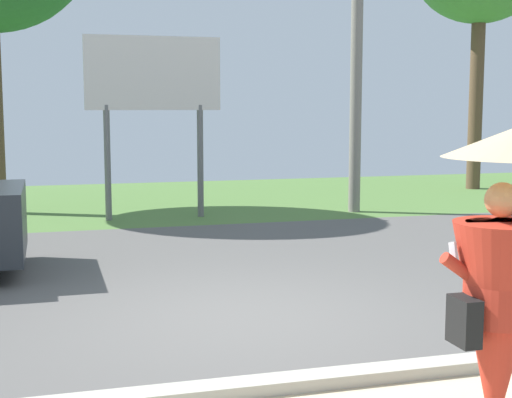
{
  "coord_description": "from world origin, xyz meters",
  "views": [
    {
      "loc": [
        -1.93,
        -7.22,
        2.16
      ],
      "look_at": [
        0.39,
        1.0,
        1.1
      ],
      "focal_mm": 52.09,
      "sensor_mm": 36.0,
      "label": 1
    }
  ],
  "objects": [
    {
      "name": "roadside_billboard",
      "position": [
        0.08,
        7.11,
        2.55
      ],
      "size": [
        2.6,
        0.12,
        3.5
      ],
      "color": "slate",
      "rests_on": "ground_plane"
    },
    {
      "name": "ground_plane",
      "position": [
        0.0,
        2.95,
        -0.05
      ],
      "size": [
        40.0,
        22.0,
        0.2
      ],
      "color": "#565451"
    },
    {
      "name": "monk_pedestrian",
      "position": [
        0.83,
        -3.24,
        1.13
      ],
      "size": [
        1.11,
        1.07,
        2.13
      ],
      "rotation": [
        0.0,
        0.0,
        -0.24
      ],
      "color": "#B22D1E",
      "rests_on": "ground_plane"
    },
    {
      "name": "utility_pole",
      "position": [
        4.18,
        6.9,
        4.11
      ],
      "size": [
        1.8,
        0.24,
        7.86
      ],
      "color": "gray",
      "rests_on": "ground_plane"
    }
  ]
}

